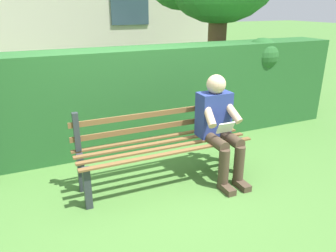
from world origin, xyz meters
TOP-DOWN VIEW (x-y plane):
  - ground at (0.00, 0.00)m, footprint 60.00×60.00m
  - park_bench at (0.00, -0.06)m, footprint 1.97×0.51m
  - person_seated at (-0.64, 0.10)m, footprint 0.44×0.73m
  - hedge_backdrop at (-0.38, -1.21)m, footprint 6.00×0.66m

SIDE VIEW (x-z plane):
  - ground at x=0.00m, z-range 0.00..0.00m
  - park_bench at x=0.00m, z-range 0.00..0.89m
  - person_seated at x=-0.64m, z-range 0.04..1.24m
  - hedge_backdrop at x=-0.38m, z-range -0.01..1.43m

